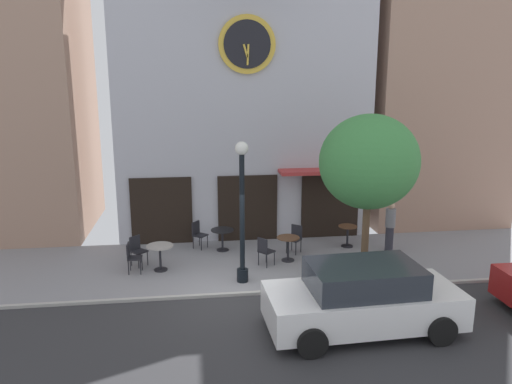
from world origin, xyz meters
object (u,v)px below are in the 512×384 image
at_px(street_tree, 369,162).
at_px(cafe_chair_outer, 132,255).
at_px(cafe_table_rightmost, 160,252).
at_px(pedestrian_grey, 390,226).
at_px(cafe_table_center_right, 348,233).
at_px(cafe_chair_under_awning, 265,249).
at_px(cafe_chair_mid_row, 198,233).
at_px(street_lamp, 242,212).
at_px(cafe_chair_near_lamp, 137,248).
at_px(cafe_table_leftmost, 288,244).
at_px(cafe_chair_right_end, 295,237).
at_px(parked_car_white, 363,298).
at_px(cafe_table_center_left, 222,235).

xyz_separation_m(street_tree, cafe_chair_outer, (-6.52, 1.34, -2.82)).
bearing_deg(cafe_table_rightmost, pedestrian_grey, 5.14).
height_order(cafe_table_center_right, cafe_chair_under_awning, cafe_chair_under_awning).
bearing_deg(cafe_chair_mid_row, street_tree, -35.68).
distance_m(street_tree, cafe_chair_mid_row, 6.29).
height_order(street_lamp, cafe_chair_mid_row, street_lamp).
height_order(cafe_chair_mid_row, cafe_chair_under_awning, same).
relative_size(cafe_chair_outer, cafe_chair_near_lamp, 1.00).
distance_m(street_lamp, cafe_table_leftmost, 2.57).
distance_m(cafe_table_center_right, cafe_chair_under_awning, 3.33).
bearing_deg(cafe_table_center_right, cafe_chair_under_awning, -155.17).
bearing_deg(cafe_table_rightmost, cafe_chair_right_end, 13.42).
distance_m(cafe_table_leftmost, cafe_chair_mid_row, 3.16).
bearing_deg(cafe_chair_outer, street_lamp, -18.44).
height_order(street_lamp, parked_car_white, street_lamp).
height_order(cafe_table_leftmost, cafe_table_center_right, cafe_table_leftmost).
xyz_separation_m(cafe_table_leftmost, cafe_chair_under_awning, (-0.79, -0.37, -0.01)).
relative_size(cafe_table_rightmost, cafe_table_leftmost, 1.04).
relative_size(street_lamp, pedestrian_grey, 2.35).
distance_m(street_lamp, street_tree, 3.67).
distance_m(street_tree, cafe_chair_near_lamp, 7.28).
height_order(cafe_chair_right_end, cafe_chair_mid_row, same).
xyz_separation_m(cafe_chair_under_awning, pedestrian_grey, (4.22, 0.73, 0.33)).
xyz_separation_m(cafe_table_center_right, cafe_chair_mid_row, (-4.98, 0.53, 0.05)).
height_order(cafe_chair_right_end, cafe_chair_outer, same).
height_order(street_lamp, cafe_table_rightmost, street_lamp).
xyz_separation_m(cafe_table_rightmost, cafe_chair_right_end, (4.26, 1.02, -0.04)).
relative_size(street_tree, cafe_chair_mid_row, 5.15).
xyz_separation_m(cafe_table_center_left, cafe_chair_outer, (-2.73, -1.57, 0.01)).
bearing_deg(cafe_chair_near_lamp, street_tree, -16.83).
bearing_deg(cafe_chair_right_end, parked_car_white, -85.23).
bearing_deg(cafe_table_rightmost, street_tree, -14.02).
height_order(cafe_table_rightmost, cafe_chair_right_end, cafe_chair_right_end).
relative_size(cafe_chair_right_end, pedestrian_grey, 0.54).
relative_size(cafe_chair_outer, pedestrian_grey, 0.54).
bearing_deg(cafe_chair_under_awning, pedestrian_grey, 9.87).
distance_m(cafe_table_center_left, cafe_chair_near_lamp, 2.81).
xyz_separation_m(cafe_table_center_left, pedestrian_grey, (5.39, -0.83, 0.34)).
xyz_separation_m(street_tree, cafe_chair_under_awning, (-2.62, 1.35, -2.82)).
relative_size(cafe_chair_under_awning, cafe_chair_near_lamp, 1.00).
bearing_deg(cafe_table_leftmost, pedestrian_grey, 6.12).
bearing_deg(cafe_chair_mid_row, pedestrian_grey, -10.99).
bearing_deg(cafe_table_center_right, cafe_table_leftmost, -155.19).
bearing_deg(cafe_chair_outer, street_tree, -11.61).
bearing_deg(cafe_table_center_right, cafe_table_center_left, 177.79).
relative_size(street_lamp, cafe_chair_outer, 4.36).
height_order(street_tree, cafe_table_rightmost, street_tree).
height_order(street_tree, cafe_chair_near_lamp, street_tree).
relative_size(cafe_chair_mid_row, cafe_chair_near_lamp, 1.00).
xyz_separation_m(street_lamp, cafe_chair_right_end, (1.95, 2.15, -1.47)).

